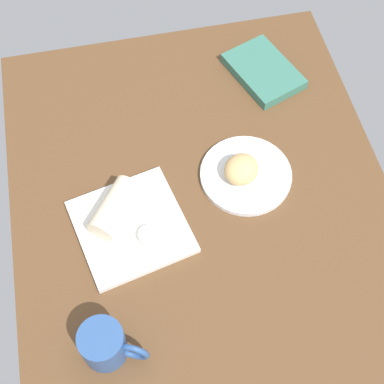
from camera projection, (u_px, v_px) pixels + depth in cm
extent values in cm
cube|color=brown|center=(202.00, 201.00, 137.82)|extent=(110.00, 90.00, 4.00)
cylinder|color=white|center=(246.00, 175.00, 138.38)|extent=(22.26, 22.26, 1.40)
ellipsoid|color=#DBB270|center=(241.00, 169.00, 134.87)|extent=(11.63, 11.72, 5.91)
cube|color=white|center=(131.00, 227.00, 131.23)|extent=(28.69, 28.69, 1.60)
cylinder|color=silver|center=(149.00, 236.00, 127.97)|extent=(4.76, 4.76, 2.12)
cylinder|color=#C26B28|center=(149.00, 235.00, 127.31)|extent=(3.91, 3.91, 0.40)
cylinder|color=beige|center=(115.00, 208.00, 129.05)|extent=(15.10, 13.69, 6.52)
cube|color=#387260|center=(263.00, 71.00, 154.20)|extent=(24.18, 20.46, 2.75)
cylinder|color=#2D518C|center=(103.00, 344.00, 113.64)|extent=(9.24, 9.24, 9.56)
cylinder|color=#A0763E|center=(100.00, 338.00, 110.02)|extent=(7.58, 7.58, 0.40)
torus|color=#2D518C|center=(133.00, 352.00, 112.88)|extent=(4.12, 6.76, 6.94)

